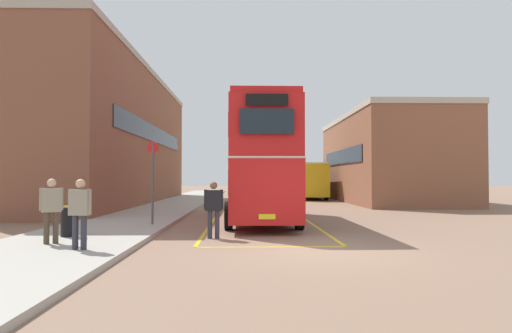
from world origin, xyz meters
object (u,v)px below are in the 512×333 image
at_px(double_decker_bus, 261,162).
at_px(pedestrian_waiting_far, 80,209).
at_px(pedestrian_boarding, 214,205).
at_px(litter_bin, 69,221).
at_px(single_deck_bus, 306,180).
at_px(bus_stop_sign, 153,175).
at_px(pedestrian_waiting_near, 51,206).

xyz_separation_m(double_decker_bus, pedestrian_waiting_far, (-4.54, -8.02, -1.41)).
relative_size(pedestrian_boarding, litter_bin, 1.95).
distance_m(single_deck_bus, litter_bin, 27.40).
relative_size(pedestrian_boarding, bus_stop_sign, 0.57).
bearing_deg(double_decker_bus, pedestrian_boarding, -106.94).
xyz_separation_m(single_deck_bus, pedestrian_boarding, (-6.19, -24.89, -0.64)).
distance_m(pedestrian_waiting_far, litter_bin, 2.69).
height_order(pedestrian_boarding, pedestrian_waiting_far, pedestrian_waiting_far).
relative_size(single_deck_bus, litter_bin, 10.26).
xyz_separation_m(single_deck_bus, pedestrian_waiting_far, (-9.14, -27.70, -0.53)).
bearing_deg(bus_stop_sign, pedestrian_waiting_near, -108.91).
bearing_deg(pedestrian_waiting_far, pedestrian_waiting_near, 138.86).
bearing_deg(litter_bin, pedestrian_waiting_far, -62.91).
distance_m(pedestrian_waiting_near, litter_bin, 1.50).
distance_m(litter_bin, bus_stop_sign, 3.94).
bearing_deg(pedestrian_waiting_far, single_deck_bus, 71.74).
distance_m(double_decker_bus, pedestrian_waiting_far, 9.32).
bearing_deg(pedestrian_boarding, bus_stop_sign, 131.03).
xyz_separation_m(single_deck_bus, pedestrian_waiting_near, (-10.23, -26.75, -0.53)).
bearing_deg(litter_bin, pedestrian_waiting_near, -85.43).
relative_size(single_deck_bus, bus_stop_sign, 3.00).
xyz_separation_m(pedestrian_waiting_far, litter_bin, (-1.20, 2.35, -0.52)).
height_order(pedestrian_boarding, bus_stop_sign, bus_stop_sign).
distance_m(single_deck_bus, pedestrian_boarding, 25.65).
bearing_deg(double_decker_bus, litter_bin, -135.37).
height_order(pedestrian_waiting_far, bus_stop_sign, bus_stop_sign).
bearing_deg(pedestrian_boarding, litter_bin, -173.59).
relative_size(double_decker_bus, litter_bin, 11.14).
height_order(double_decker_bus, pedestrian_boarding, double_decker_bus).
height_order(litter_bin, bus_stop_sign, bus_stop_sign).
relative_size(single_deck_bus, pedestrian_waiting_near, 5.40).
distance_m(double_decker_bus, pedestrian_boarding, 5.64).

